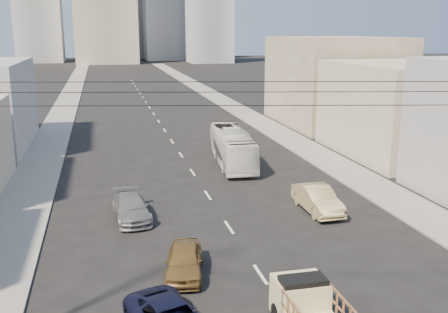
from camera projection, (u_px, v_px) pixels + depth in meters
name	position (u px, v px, depth m)	size (l,w,h in m)	color
sidewalk_left	(67.00, 102.00, 79.76)	(3.50, 180.00, 0.12)	gray
sidewalk_right	(218.00, 98.00, 84.97)	(3.50, 180.00, 0.12)	gray
lane_dashes	(156.00, 117.00, 66.29)	(0.15, 104.00, 0.01)	silver
flatbed_pickup	(311.00, 309.00, 18.64)	(1.95, 4.41, 1.90)	#CDC389
city_bus	(232.00, 147.00, 42.88)	(2.43, 10.40, 2.90)	silver
sedan_brown	(184.00, 261.00, 23.53)	(1.61, 4.01, 1.37)	brown
sedan_tan	(317.00, 199.00, 31.77)	(1.66, 4.76, 1.57)	#A08C5D
sedan_grey	(131.00, 208.00, 30.53)	(1.93, 4.75, 1.38)	slate
overhead_wires	(330.00, 93.00, 15.45)	(23.01, 5.02, 0.72)	black
bldg_right_mid	(407.00, 109.00, 46.02)	(11.00, 14.00, 8.00)	#B0A58E
bldg_right_far	(335.00, 81.00, 61.03)	(12.00, 16.00, 10.00)	gray
midrise_ne	(166.00, 4.00, 190.50)	(16.00, 16.00, 40.00)	gray
midrise_nw	(38.00, 11.00, 176.72)	(15.00, 15.00, 34.00)	gray
midrise_back	(130.00, 0.00, 201.56)	(18.00, 18.00, 44.00)	gray
midrise_east	(209.00, 20.00, 175.64)	(14.00, 14.00, 28.00)	gray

